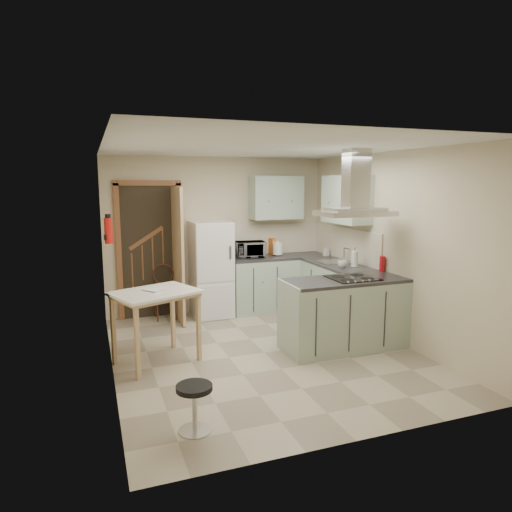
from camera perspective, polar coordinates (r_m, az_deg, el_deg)
name	(u,v)px	position (r m, az deg, el deg)	size (l,w,h in m)	color
floor	(264,353)	(5.81, 1.02, -11.98)	(4.20, 4.20, 0.00)	tan
ceiling	(265,147)	(5.43, 1.10, 13.44)	(4.20, 4.20, 0.00)	silver
back_wall	(218,235)	(7.46, -4.78, 2.63)	(3.60, 3.60, 0.00)	beige
left_wall	(108,263)	(5.12, -18.06, -0.78)	(4.20, 4.20, 0.00)	beige
right_wall	(390,247)	(6.35, 16.39, 1.14)	(4.20, 4.20, 0.00)	beige
doorway	(150,251)	(7.25, -13.11, 0.63)	(1.10, 0.12, 2.10)	brown
fridge	(211,269)	(7.20, -5.63, -1.65)	(0.60, 0.60, 1.50)	white
counter_back	(262,284)	(7.52, 0.78, -3.48)	(1.08, 0.60, 0.90)	#9EB2A0
counter_right	(327,288)	(7.27, 8.91, -4.03)	(0.60, 1.95, 0.90)	#9EB2A0
splashback	(273,239)	(7.77, 2.10, 2.17)	(1.68, 0.02, 0.50)	beige
wall_cabinet_back	(276,198)	(7.56, 2.53, 7.30)	(0.85, 0.35, 0.70)	#9EB2A0
wall_cabinet_right	(346,199)	(6.91, 11.23, 6.96)	(0.35, 0.90, 0.70)	#9EB2A0
peninsula	(344,314)	(5.94, 11.00, -7.08)	(1.55, 0.65, 0.90)	#9EB2A0
hob	(353,278)	(5.89, 11.97, -2.69)	(0.58, 0.50, 0.01)	black
extractor_hood	(355,213)	(5.78, 12.24, 5.23)	(0.90, 0.55, 0.10)	silver
sink	(334,262)	(7.03, 9.69, -0.72)	(0.45, 0.40, 0.01)	silver
fire_extinguisher	(109,231)	(5.98, -17.95, 3.01)	(0.10, 0.10, 0.32)	#B2140F
drop_leaf_table	(156,327)	(5.50, -12.34, -8.68)	(0.92, 0.69, 0.86)	tan
bentwood_chair	(165,294)	(7.22, -11.30, -4.73)	(0.34, 0.34, 0.77)	#4E331A
stool	(195,408)	(4.10, -7.68, -18.30)	(0.31, 0.31, 0.42)	black
microwave	(250,249)	(7.37, -0.72, 0.84)	(0.46, 0.31, 0.26)	black
kettle	(278,248)	(7.54, 2.73, 0.95)	(0.16, 0.16, 0.24)	white
cereal_box	(272,246)	(7.68, 2.06, 1.21)	(0.07, 0.18, 0.27)	orange
soap_bottle	(326,251)	(7.61, 8.76, 0.64)	(0.07, 0.08, 0.16)	silver
paper_towel	(355,259)	(6.66, 12.23, -0.34)	(0.09, 0.09, 0.24)	silver
cup	(343,264)	(6.59, 10.79, -0.99)	(0.13, 0.13, 0.10)	white
red_bottle	(382,264)	(6.43, 15.48, -0.94)	(0.07, 0.07, 0.21)	red
book	(148,288)	(5.36, -13.35, -3.88)	(0.16, 0.22, 0.10)	#91303D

